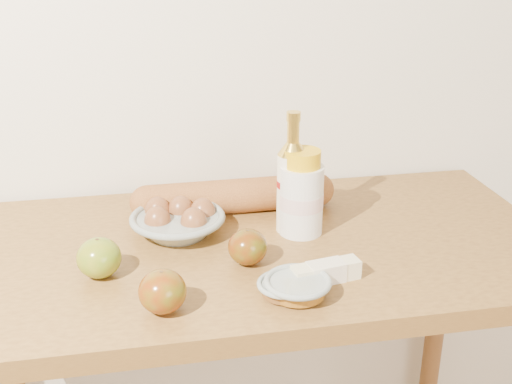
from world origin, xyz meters
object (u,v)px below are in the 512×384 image
table (253,297)px  bourbon_bottle (292,184)px  cream_bottle (301,195)px  egg_bowl (178,221)px  baguette (234,196)px

table → bourbon_bottle: bearing=26.1°
bourbon_bottle → cream_bottle: bourbon_bottle is taller
bourbon_bottle → egg_bowl: bearing=-173.2°
table → bourbon_bottle: size_ratio=4.83×
bourbon_bottle → baguette: (-0.10, 0.11, -0.06)m
table → baguette: baguette is taller
cream_bottle → egg_bowl: (-0.24, 0.04, -0.05)m
table → egg_bowl: 0.22m
table → cream_bottle: bearing=16.2°
table → baguette: bearing=95.0°
bourbon_bottle → cream_bottle: size_ratio=1.42×
cream_bottle → egg_bowl: bearing=-169.2°
cream_bottle → baguette: 0.17m
bourbon_bottle → baguette: bourbon_bottle is taller
table → egg_bowl: (-0.14, 0.07, 0.15)m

